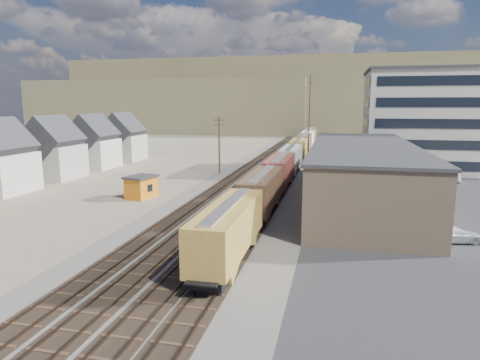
% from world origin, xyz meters
% --- Properties ---
extents(ground, '(300.00, 300.00, 0.00)m').
position_xyz_m(ground, '(0.00, 0.00, 0.00)').
color(ground, '#6B6356').
rests_on(ground, ground).
extents(ballast_bed, '(18.00, 200.00, 0.06)m').
position_xyz_m(ballast_bed, '(0.00, 50.00, 0.03)').
color(ballast_bed, '#4C4742').
rests_on(ballast_bed, ground).
extents(dirt_yard, '(24.00, 180.00, 0.03)m').
position_xyz_m(dirt_yard, '(-20.00, 40.00, 0.01)').
color(dirt_yard, '#6D614B').
rests_on(dirt_yard, ground).
extents(asphalt_lot, '(26.00, 120.00, 0.04)m').
position_xyz_m(asphalt_lot, '(22.00, 35.00, 0.02)').
color(asphalt_lot, '#232326').
rests_on(asphalt_lot, ground).
extents(rail_tracks, '(11.40, 200.00, 0.24)m').
position_xyz_m(rail_tracks, '(-0.55, 50.00, 0.11)').
color(rail_tracks, black).
rests_on(rail_tracks, ground).
extents(freight_train, '(3.00, 119.74, 4.46)m').
position_xyz_m(freight_train, '(3.80, 53.14, 2.79)').
color(freight_train, black).
rests_on(freight_train, ground).
extents(warehouse, '(12.40, 40.40, 7.25)m').
position_xyz_m(warehouse, '(14.98, 25.00, 3.65)').
color(warehouse, tan).
rests_on(warehouse, ground).
extents(office_tower, '(22.60, 18.60, 18.45)m').
position_xyz_m(office_tower, '(27.95, 54.95, 9.26)').
color(office_tower, '#9E998E').
rests_on(office_tower, ground).
extents(utility_pole_north, '(2.20, 0.32, 10.00)m').
position_xyz_m(utility_pole_north, '(-8.50, 42.00, 5.30)').
color(utility_pole_north, '#382619').
rests_on(utility_pole_north, ground).
extents(radio_mast, '(1.20, 0.16, 18.00)m').
position_xyz_m(radio_mast, '(6.00, 60.00, 9.12)').
color(radio_mast, black).
rests_on(radio_mast, ground).
extents(townhouse_row, '(8.15, 68.16, 10.47)m').
position_xyz_m(townhouse_row, '(-34.00, 25.00, 4.34)').
color(townhouse_row, '#B7B2A8').
rests_on(townhouse_row, ground).
extents(hills_north, '(265.00, 80.00, 32.00)m').
position_xyz_m(hills_north, '(0.17, 167.92, 14.10)').
color(hills_north, brown).
rests_on(hills_north, ground).
extents(maintenance_shed, '(3.99, 4.67, 2.96)m').
position_xyz_m(maintenance_shed, '(-13.13, 20.12, 1.52)').
color(maintenance_shed, '#CA6D13').
rests_on(maintenance_shed, ground).
extents(parked_car_white, '(1.71, 4.28, 1.39)m').
position_xyz_m(parked_car_white, '(18.99, 8.86, 0.69)').
color(parked_car_white, silver).
rests_on(parked_car_white, ground).
extents(parked_car_silver, '(5.32, 2.95, 1.46)m').
position_xyz_m(parked_car_silver, '(22.16, 9.26, 0.73)').
color(parked_car_silver, '#B4B7BC').
rests_on(parked_car_silver, ground).
extents(parked_car_blue, '(5.74, 6.69, 1.71)m').
position_xyz_m(parked_car_blue, '(19.87, 37.56, 0.85)').
color(parked_car_blue, navy).
rests_on(parked_car_blue, ground).
extents(parked_car_far, '(2.86, 4.91, 1.57)m').
position_xyz_m(parked_car_far, '(30.27, 42.08, 0.79)').
color(parked_car_far, silver).
rests_on(parked_car_far, ground).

